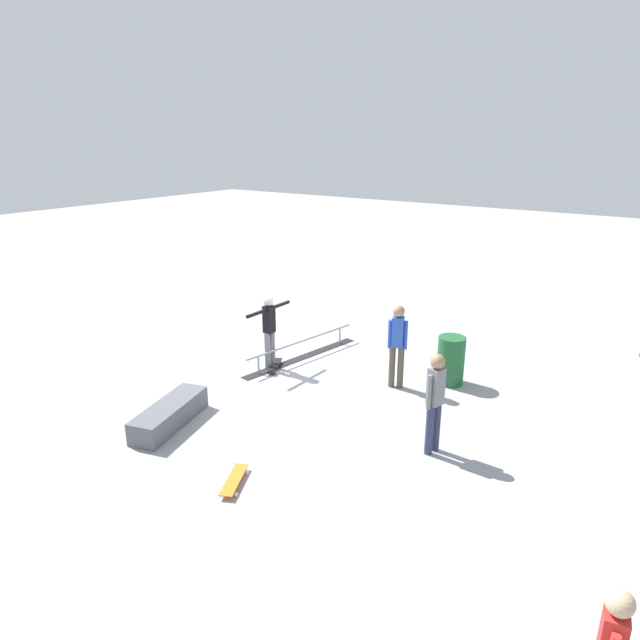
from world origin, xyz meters
name	(u,v)px	position (x,y,z in m)	size (l,w,h in m)	color
ground_plane	(292,366)	(0.00, 0.00, 0.00)	(60.00, 60.00, 0.00)	#9E9EA3
grind_rail	(302,350)	(-0.50, -0.09, 0.19)	(3.30, 0.81, 0.43)	black
skate_ledge	(170,414)	(3.29, -0.14, 0.20)	(1.70, 0.52, 0.40)	#595960
skater_main	(269,327)	(0.37, -0.30, 0.95)	(1.32, 0.22, 1.64)	slate
skateboard_main	(274,365)	(0.33, -0.22, 0.07)	(0.80, 0.54, 0.09)	black
bystander_grey_shirt	(435,398)	(1.50, 3.96, 0.94)	(0.38, 0.25, 1.67)	#2D3351
bystander_blue_shirt	(397,342)	(-0.34, 2.36, 0.97)	(0.27, 0.39, 1.71)	brown
loose_skateboard_orange	(234,480)	(3.94, 1.98, 0.07)	(0.81, 0.52, 0.09)	orange
trash_bin	(451,360)	(-1.13, 3.18, 0.50)	(0.55, 0.55, 0.99)	#1E592D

